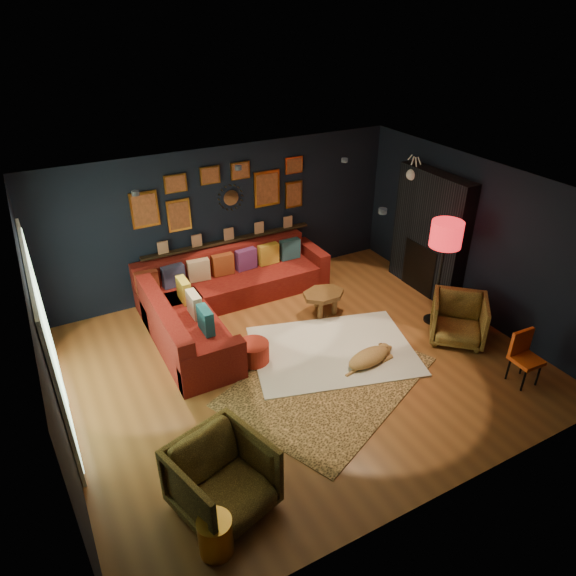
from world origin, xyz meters
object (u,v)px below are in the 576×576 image
armchair_right (459,317)px  floor_lamp (446,238)px  armchair_left (222,477)px  pouf (254,352)px  dog (369,355)px  coffee_table (324,296)px  gold_stool (215,536)px  sectional (217,299)px  orange_chair (524,353)px

armchair_right → floor_lamp: 1.24m
armchair_left → pouf: bearing=41.4°
dog → coffee_table: bearing=76.0°
pouf → armchair_right: size_ratio=0.57×
armchair_left → floor_lamp: 4.88m
gold_stool → dog: 3.48m
sectional → armchair_right: 3.91m
sectional → coffee_table: 1.80m
armchair_left → floor_lamp: floor_lamp is taller
orange_chair → dog: orange_chair is taller
sectional → coffee_table: bearing=-26.0°
sectional → pouf: 1.47m
gold_stool → sectional: bearing=68.4°
sectional → floor_lamp: (3.11, -1.86, 1.19)m
sectional → gold_stool: 4.30m
gold_stool → dog: bearing=28.9°
pouf → armchair_right: bearing=-17.6°
pouf → coffee_table: bearing=22.5°
orange_chair → sectional: bearing=134.0°
pouf → armchair_left: (-1.33, -2.12, 0.28)m
sectional → orange_chair: size_ratio=4.35×
coffee_table → floor_lamp: size_ratio=0.43×
sectional → armchair_right: bearing=-38.4°
armchair_left → orange_chair: armchair_left is taller
armchair_right → dog: (-1.60, 0.11, -0.23)m
armchair_left → armchair_right: bearing=-1.9°
pouf → floor_lamp: bearing=-7.3°
sectional → orange_chair: bearing=-48.9°
sectional → pouf: size_ratio=7.37×
sectional → floor_lamp: size_ratio=1.91×
coffee_table → pouf: size_ratio=1.65×
armchair_right → orange_chair: (0.07, -1.16, 0.05)m
dog → armchair_right: bearing=-12.4°
coffee_table → orange_chair: bearing=-61.6°
sectional → armchair_left: armchair_left is taller
armchair_right → floor_lamp: size_ratio=0.46×
gold_stool → pouf: bearing=58.1°
sectional → pouf: bearing=-90.2°
sectional → gold_stool: sectional is taller
armchair_right → pouf: bearing=-154.8°
pouf → armchair_left: armchair_left is taller
pouf → floor_lamp: floor_lamp is taller
armchair_left → gold_stool: (-0.25, -0.42, -0.25)m
orange_chair → gold_stool: bearing=-172.2°
pouf → dog: size_ratio=0.46×
gold_stool → dog: size_ratio=0.43×
floor_lamp → armchair_left: bearing=-158.8°
orange_chair → floor_lamp: size_ratio=0.44×
pouf → armchair_right: armchair_right is taller
gold_stool → orange_chair: (4.72, 0.40, 0.24)m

